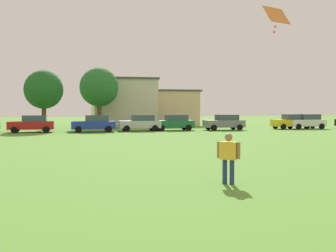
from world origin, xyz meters
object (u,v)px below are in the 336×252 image
(kite, at_px, (276,17))
(tree_far_right, at_px, (99,87))
(parked_car_blue_2, at_px, (94,123))
(adult_bystander, at_px, (228,154))
(parked_car_gray_5, at_px, (225,122))
(parked_car_green_4, at_px, (174,122))
(parked_car_silver_3, at_px, (140,123))
(parked_car_yellow_6, at_px, (292,121))
(tree_right, at_px, (44,90))
(parked_car_white_7, at_px, (306,121))
(parked_car_red_1, at_px, (32,124))

(kite, height_order, tree_far_right, tree_far_right)
(parked_car_blue_2, bearing_deg, adult_bystander, 95.41)
(adult_bystander, xyz_separation_m, parked_car_gray_5, (11.25, 28.90, -0.12))
(adult_bystander, xyz_separation_m, parked_car_blue_2, (-2.72, 28.77, -0.12))
(parked_car_blue_2, distance_m, parked_car_green_4, 8.53)
(parked_car_silver_3, relative_size, parked_car_green_4, 1.00)
(adult_bystander, distance_m, kite, 6.98)
(parked_car_yellow_6, relative_size, tree_right, 0.67)
(parked_car_yellow_6, distance_m, tree_far_right, 22.77)
(parked_car_silver_3, bearing_deg, adult_bystander, 85.95)
(kite, height_order, parked_car_gray_5, kite)
(tree_right, xyz_separation_m, tree_far_right, (6.10, 3.39, 0.50))
(parked_car_blue_2, bearing_deg, tree_far_right, -97.75)
(parked_car_gray_5, distance_m, tree_far_right, 15.46)
(kite, bearing_deg, parked_car_green_4, 84.78)
(parked_car_blue_2, relative_size, parked_car_yellow_6, 1.00)
(tree_right, bearing_deg, parked_car_gray_5, -12.08)
(parked_car_green_4, distance_m, parked_car_yellow_6, 13.84)
(parked_car_silver_3, distance_m, parked_car_white_7, 19.24)
(tree_right, bearing_deg, kite, -69.51)
(parked_car_red_1, distance_m, parked_car_white_7, 30.02)
(parked_car_red_1, distance_m, tree_far_right, 10.62)
(kite, relative_size, parked_car_red_1, 0.29)
(parked_car_blue_2, relative_size, parked_car_silver_3, 1.00)
(parked_car_silver_3, xyz_separation_m, parked_car_gray_5, (9.17, -0.52, 0.00))
(parked_car_yellow_6, bearing_deg, parked_car_blue_2, 1.47)
(parked_car_blue_2, bearing_deg, tree_right, -39.70)
(parked_car_green_4, height_order, parked_car_yellow_6, same)
(parked_car_red_1, height_order, parked_car_green_4, same)
(parked_car_yellow_6, bearing_deg, kite, 58.16)
(parked_car_silver_3, height_order, parked_car_green_4, same)
(parked_car_blue_2, bearing_deg, parked_car_gray_5, -179.47)
(parked_car_gray_5, bearing_deg, parked_car_blue_2, 0.53)
(parked_car_green_4, bearing_deg, parked_car_white_7, 177.82)
(parked_car_green_4, xyz_separation_m, tree_far_right, (-7.46, 6.71, 3.98))
(adult_bystander, xyz_separation_m, parked_car_yellow_6, (19.60, 29.34, -0.12))
(parked_car_green_4, bearing_deg, tree_far_right, -42.01)
(parked_car_blue_2, relative_size, tree_right, 0.67)
(parked_car_red_1, xyz_separation_m, parked_car_silver_3, (10.78, -0.03, 0.00))
(adult_bystander, bearing_deg, parked_car_green_4, -60.71)
(parked_car_red_1, distance_m, parked_car_green_4, 14.46)
(parked_car_red_1, bearing_deg, tree_far_right, -135.37)
(parked_car_red_1, bearing_deg, kite, 114.63)
(parked_car_red_1, height_order, parked_car_white_7, same)
(adult_bystander, distance_m, tree_far_right, 36.61)
(kite, distance_m, parked_car_silver_3, 26.81)
(kite, xyz_separation_m, tree_right, (-11.14, 29.80, -1.87))
(kite, xyz_separation_m, parked_car_gray_5, (7.90, 25.72, -5.35))
(parked_car_red_1, distance_m, parked_car_blue_2, 6.01)
(parked_car_green_4, bearing_deg, parked_car_gray_5, 172.20)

